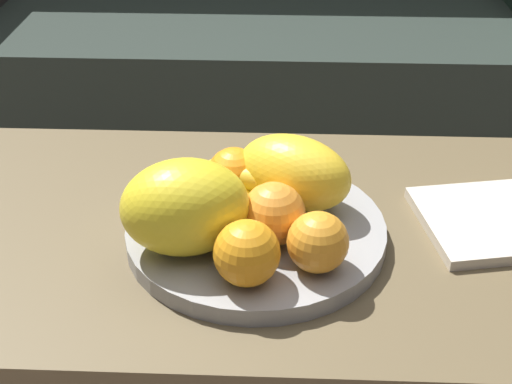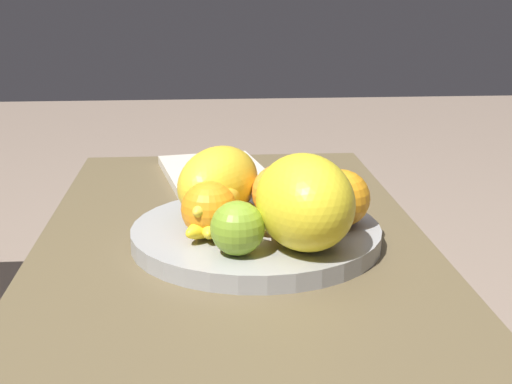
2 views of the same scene
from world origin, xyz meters
TOP-DOWN VIEW (x-y plane):
  - coffee_table at (0.00, 0.00)m, footprint 1.03×0.56m
  - couch at (-0.06, 1.14)m, footprint 1.70×0.70m
  - fruit_bowl at (-0.01, -0.03)m, footprint 0.35×0.35m
  - melon_large_front at (0.04, 0.02)m, footprint 0.19×0.17m
  - melon_smaller_beside at (-0.09, -0.09)m, footprint 0.18×0.15m
  - orange_front at (0.07, -0.12)m, footprint 0.08×0.08m
  - orange_left at (-0.04, 0.03)m, footprint 0.08×0.08m
  - orange_right at (0.01, -0.07)m, footprint 0.08×0.08m
  - orange_back at (-0.02, -0.15)m, footprint 0.08×0.08m
  - apple_left at (-0.11, 0.00)m, footprint 0.07×0.07m
  - banana_bunch at (-0.01, 0.01)m, footprint 0.17×0.14m
  - magazine at (0.35, 0.02)m, footprint 0.28×0.22m

SIDE VIEW (x-z plane):
  - couch at x=-0.06m, z-range -0.15..0.75m
  - coffee_table at x=0.00m, z-range 0.17..0.62m
  - magazine at x=0.35m, z-range 0.45..0.47m
  - fruit_bowl at x=-0.01m, z-range 0.45..0.48m
  - banana_bunch at x=-0.01m, z-range 0.47..0.53m
  - apple_left at x=-0.11m, z-range 0.48..0.54m
  - orange_left at x=-0.04m, z-range 0.48..0.55m
  - orange_front at x=0.07m, z-range 0.48..0.55m
  - orange_back at x=-0.02m, z-range 0.48..0.56m
  - orange_right at x=0.01m, z-range 0.48..0.56m
  - melon_large_front at x=0.04m, z-range 0.48..0.58m
  - melon_smaller_beside at x=-0.09m, z-range 0.48..0.60m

